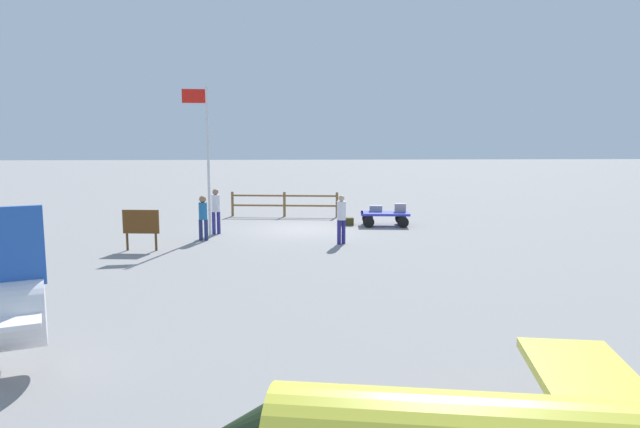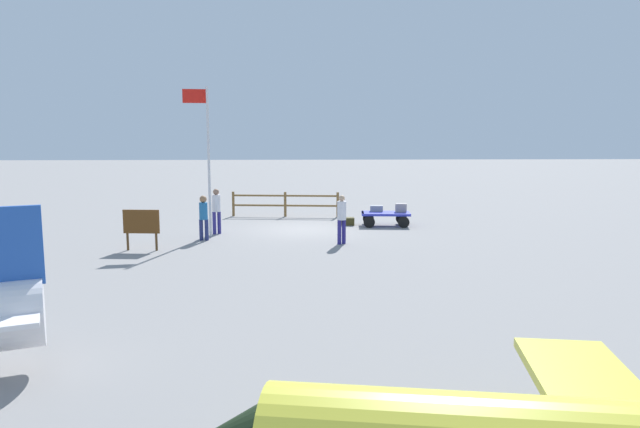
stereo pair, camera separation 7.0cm
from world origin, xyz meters
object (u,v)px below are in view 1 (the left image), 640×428
(suitcase_grey, at_px, (346,221))
(worker_supervisor, at_px, (216,208))
(worker_trailing, at_px, (203,215))
(signboard, at_px, (141,224))
(suitcase_maroon, at_px, (376,208))
(worker_lead, at_px, (341,216))
(suitcase_dark, at_px, (400,208))
(flagpole, at_px, (206,150))
(luggage_cart, at_px, (384,216))

(suitcase_grey, bearing_deg, worker_supervisor, 20.87)
(worker_trailing, bearing_deg, signboard, 44.70)
(suitcase_maroon, height_order, worker_lead, worker_lead)
(worker_lead, bearing_deg, suitcase_grey, -97.30)
(worker_trailing, xyz_separation_m, signboard, (1.79, 1.77, -0.05))
(suitcase_dark, relative_size, signboard, 0.37)
(suitcase_grey, distance_m, signboard, 8.96)
(suitcase_dark, bearing_deg, suitcase_maroon, -13.72)
(worker_supervisor, xyz_separation_m, flagpole, (0.27, 0.42, 2.24))
(worker_trailing, bearing_deg, worker_supervisor, -101.98)
(worker_lead, relative_size, worker_trailing, 1.05)
(suitcase_dark, xyz_separation_m, worker_lead, (2.82, 4.04, 0.24))
(luggage_cart, distance_m, worker_lead, 4.55)
(suitcase_grey, relative_size, signboard, 0.44)
(suitcase_dark, relative_size, worker_supervisor, 0.28)
(suitcase_maroon, bearing_deg, worker_lead, 67.09)
(luggage_cart, relative_size, worker_trailing, 1.28)
(luggage_cart, height_order, suitcase_maroon, suitcase_maroon)
(suitcase_dark, height_order, suitcase_grey, suitcase_dark)
(worker_trailing, relative_size, flagpole, 0.29)
(suitcase_maroon, bearing_deg, suitcase_grey, 2.42)
(suitcase_grey, xyz_separation_m, flagpole, (5.52, 2.42, 3.11))
(worker_lead, distance_m, flagpole, 5.76)
(suitcase_maroon, distance_m, suitcase_dark, 1.04)
(suitcase_grey, height_order, worker_supervisor, worker_supervisor)
(suitcase_grey, xyz_separation_m, worker_supervisor, (5.25, 2.00, 0.86))
(worker_trailing, bearing_deg, flagpole, -90.87)
(flagpole, relative_size, signboard, 4.08)
(worker_supervisor, distance_m, signboard, 3.74)
(suitcase_maroon, xyz_separation_m, suitcase_grey, (1.27, 0.05, -0.54))
(worker_lead, bearing_deg, flagpole, -20.05)
(luggage_cart, height_order, suitcase_grey, luggage_cart)
(worker_lead, height_order, flagpole, flagpole)
(worker_trailing, distance_m, flagpole, 2.49)
(suitcase_dark, height_order, signboard, signboard)
(luggage_cart, bearing_deg, flagpole, 16.88)
(worker_trailing, relative_size, signboard, 1.20)
(suitcase_grey, distance_m, worker_supervisor, 5.68)
(luggage_cart, xyz_separation_m, flagpole, (7.11, 2.16, 2.84))
(luggage_cart, bearing_deg, suitcase_dark, -174.07)
(luggage_cart, height_order, flagpole, flagpole)
(worker_supervisor, xyz_separation_m, signboard, (2.07, 3.11, -0.12))
(suitcase_maroon, height_order, suitcase_dark, suitcase_dark)
(luggage_cart, xyz_separation_m, suitcase_grey, (1.60, -0.26, -0.27))
(luggage_cart, relative_size, suitcase_dark, 4.20)
(luggage_cart, distance_m, suitcase_dark, 0.76)
(suitcase_maroon, distance_m, worker_supervisor, 6.84)
(luggage_cart, bearing_deg, suitcase_grey, -9.34)
(suitcase_maroon, xyz_separation_m, flagpole, (6.79, 2.47, 2.57))
(suitcase_grey, relative_size, worker_lead, 0.35)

